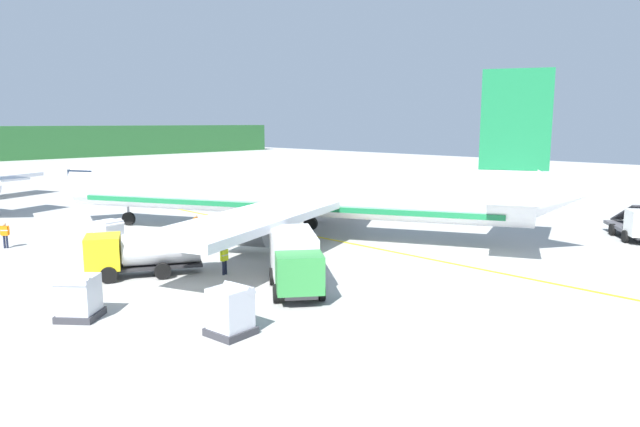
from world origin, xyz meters
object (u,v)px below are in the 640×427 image
at_px(service_truck_baggage, 294,259).
at_px(crew_loader_left, 166,240).
at_px(airliner_foreground, 287,191).
at_px(crew_loader_right, 5,233).
at_px(crew_marshaller, 224,258).
at_px(cargo_container_far, 79,298).
at_px(service_truck_catering, 639,225).
at_px(cargo_container_near, 109,235).
at_px(service_truck_fuel, 141,251).
at_px(cargo_container_mid, 231,311).
at_px(crew_supervisor, 196,224).

height_order(service_truck_baggage, crew_loader_left, service_truck_baggage).
xyz_separation_m(airliner_foreground, crew_loader_right, (-16.45, 10.48, -2.33)).
bearing_deg(crew_marshaller, crew_loader_left, 87.59).
xyz_separation_m(crew_marshaller, crew_loader_left, (0.29, 6.80, 0.01)).
bearing_deg(cargo_container_far, service_truck_catering, -19.08).
bearing_deg(crew_loader_left, cargo_container_near, 113.34).
bearing_deg(cargo_container_near, crew_marshaller, -82.06).
bearing_deg(service_truck_catering, service_truck_fuel, 150.65).
xyz_separation_m(cargo_container_near, cargo_container_mid, (-3.73, -18.78, 0.01)).
bearing_deg(airliner_foreground, service_truck_catering, -49.66).
relative_size(crew_marshaller, crew_loader_left, 0.99).
bearing_deg(crew_marshaller, service_truck_fuel, 137.69).
xyz_separation_m(crew_marshaller, crew_supervisor, (4.65, 9.99, 0.09)).
bearing_deg(cargo_container_near, airliner_foreground, -24.71).
bearing_deg(crew_loader_right, service_truck_catering, -42.24).
relative_size(airliner_foreground, service_truck_catering, 6.34).
distance_m(service_truck_catering, cargo_container_mid, 32.32).
height_order(airliner_foreground, crew_supervisor, airliner_foreground).
distance_m(cargo_container_mid, crew_loader_right, 23.99).
height_order(cargo_container_far, crew_marshaller, cargo_container_far).
xyz_separation_m(service_truck_fuel, service_truck_catering, (29.88, -16.80, -0.22)).
bearing_deg(service_truck_baggage, cargo_container_near, 98.96).
height_order(service_truck_baggage, crew_loader_right, service_truck_baggage).
xyz_separation_m(cargo_container_mid, cargo_container_far, (-3.53, 6.23, -0.02)).
height_order(crew_loader_left, crew_loader_right, crew_loader_right).
xyz_separation_m(service_truck_fuel, cargo_container_near, (1.85, 7.95, -0.42)).
relative_size(service_truck_baggage, crew_loader_right, 3.72).
xyz_separation_m(service_truck_baggage, crew_marshaller, (-0.95, 4.79, -0.62)).
xyz_separation_m(cargo_container_near, crew_marshaller, (1.54, -11.04, -0.02)).
bearing_deg(crew_loader_right, crew_marshaller, -68.23).
bearing_deg(cargo_container_mid, crew_loader_left, 69.11).
distance_m(service_truck_catering, crew_supervisor, 32.24).
xyz_separation_m(service_truck_fuel, crew_marshaller, (3.39, -3.08, -0.44)).
bearing_deg(crew_marshaller, service_truck_catering, -27.37).
bearing_deg(airliner_foreground, service_truck_baggage, -130.58).
bearing_deg(service_truck_catering, airliner_foreground, 130.34).
relative_size(service_truck_fuel, service_truck_baggage, 0.95).
height_order(cargo_container_near, crew_supervisor, cargo_container_near).
bearing_deg(airliner_foreground, crew_supervisor, 141.40).
bearing_deg(service_truck_catering, crew_supervisor, 132.66).
relative_size(cargo_container_far, crew_loader_right, 1.30).
height_order(service_truck_fuel, crew_loader_left, service_truck_fuel).
xyz_separation_m(airliner_foreground, crew_supervisor, (-5.32, 4.25, -2.35)).
height_order(airliner_foreground, cargo_container_near, airliner_foreground).
distance_m(airliner_foreground, service_truck_fuel, 13.76).
bearing_deg(cargo_container_mid, service_truck_catering, -10.65).
relative_size(airliner_foreground, crew_loader_right, 21.70).
bearing_deg(crew_supervisor, crew_marshaller, -114.94).
relative_size(cargo_container_mid, crew_loader_left, 1.26).
bearing_deg(crew_supervisor, cargo_container_far, -139.45).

